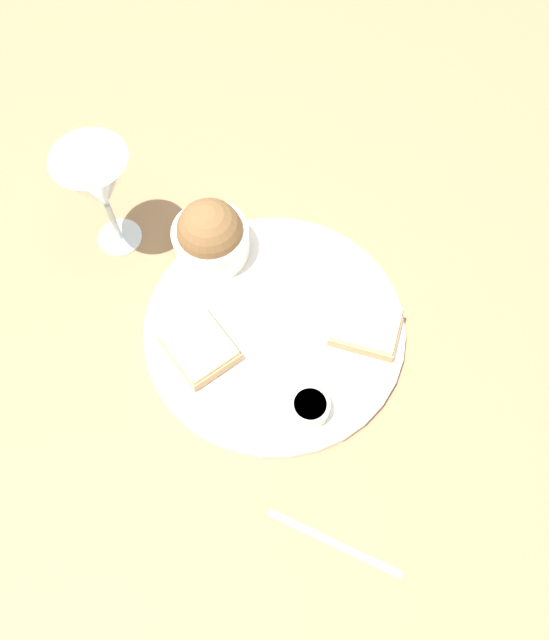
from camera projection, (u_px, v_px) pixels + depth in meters
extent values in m
plane|color=#93704C|center=(274.00, 331.00, 0.82)|extent=(4.00, 4.00, 0.00)
cylinder|color=white|center=(274.00, 329.00, 0.81)|extent=(0.34, 0.34, 0.01)
cylinder|color=silver|center=(211.00, 241.00, 0.83)|extent=(0.10, 0.10, 0.05)
sphere|color=brown|center=(210.00, 231.00, 0.81)|extent=(0.09, 0.09, 0.09)
cylinder|color=beige|center=(310.00, 407.00, 0.74)|extent=(0.05, 0.05, 0.03)
cylinder|color=beige|center=(310.00, 405.00, 0.74)|extent=(0.04, 0.04, 0.01)
cube|color=tan|center=(199.00, 348.00, 0.78)|extent=(0.11, 0.11, 0.02)
cube|color=beige|center=(198.00, 343.00, 0.77)|extent=(0.11, 0.10, 0.01)
cube|color=tan|center=(365.00, 328.00, 0.79)|extent=(0.09, 0.07, 0.02)
cube|color=beige|center=(367.00, 323.00, 0.78)|extent=(0.08, 0.07, 0.01)
cylinder|color=silver|center=(120.00, 237.00, 0.88)|extent=(0.06, 0.06, 0.01)
cylinder|color=silver|center=(114.00, 221.00, 0.84)|extent=(0.01, 0.01, 0.07)
cone|color=silver|center=(98.00, 183.00, 0.77)|extent=(0.09, 0.09, 0.09)
cube|color=silver|center=(334.00, 543.00, 0.70)|extent=(0.16, 0.03, 0.01)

